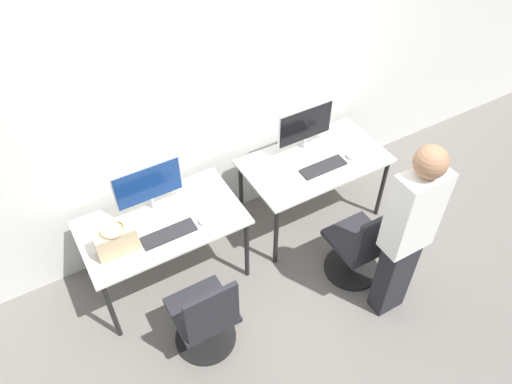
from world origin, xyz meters
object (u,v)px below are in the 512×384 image
at_px(mouse_left, 202,221).
at_px(office_chair_left, 206,320).
at_px(keyboard_right, 323,167).
at_px(person_right, 408,231).
at_px(handbag, 116,240).
at_px(mouse_right, 350,156).
at_px(keyboard_left, 169,234).
at_px(monitor_left, 149,186).
at_px(monitor_right, 305,126).
at_px(office_chair_right, 361,248).

xyz_separation_m(mouse_left, office_chair_left, (-0.28, -0.57, -0.38)).
height_order(keyboard_right, person_right, person_right).
height_order(mouse_left, handbag, handbag).
xyz_separation_m(office_chair_left, mouse_right, (1.74, 0.61, 0.38)).
bearing_deg(keyboard_left, handbag, 173.23).
bearing_deg(keyboard_left, keyboard_right, 1.27).
bearing_deg(keyboard_right, handbag, 179.60).
xyz_separation_m(monitor_left, handbag, (-0.38, -0.28, -0.13)).
relative_size(monitor_right, person_right, 0.32).
distance_m(office_chair_left, monitor_right, 1.83).
bearing_deg(office_chair_left, keyboard_right, 22.99).
bearing_deg(person_right, keyboard_left, 145.37).
bearing_deg(keyboard_left, monitor_right, 13.10).
xyz_separation_m(monitor_right, office_chair_right, (-0.04, -0.96, -0.61)).
height_order(monitor_left, mouse_left, monitor_left).
bearing_deg(office_chair_right, monitor_left, 146.10).
xyz_separation_m(office_chair_left, office_chair_right, (1.41, -0.04, 0.00)).
xyz_separation_m(office_chair_left, handbag, (-0.37, 0.63, 0.48)).
bearing_deg(office_chair_left, office_chair_right, -1.58).
height_order(monitor_right, mouse_right, monitor_right).
relative_size(monitor_left, keyboard_right, 1.29).
bearing_deg(office_chair_right, keyboard_left, 156.08).
distance_m(keyboard_left, person_right, 1.75).
bearing_deg(mouse_right, keyboard_right, 179.53).
distance_m(monitor_left, keyboard_right, 1.50).
bearing_deg(person_right, office_chair_left, 164.27).
height_order(office_chair_right, handbag, handbag).
xyz_separation_m(office_chair_left, keyboard_right, (1.45, 0.62, 0.37)).
relative_size(person_right, handbag, 5.63).
height_order(keyboard_left, office_chair_left, office_chair_left).
distance_m(office_chair_right, person_right, 0.68).
xyz_separation_m(monitor_left, person_right, (1.43, -1.31, -0.04)).
xyz_separation_m(keyboard_left, office_chair_right, (1.41, -0.62, -0.37)).
bearing_deg(office_chair_right, handbag, 159.47).
bearing_deg(monitor_left, mouse_left, -50.86).
height_order(office_chair_left, person_right, person_right).
distance_m(mouse_left, person_right, 1.53).
xyz_separation_m(keyboard_left, office_chair_left, (-0.00, -0.58, -0.37)).
height_order(monitor_left, monitor_right, same).
relative_size(office_chair_right, handbag, 2.91).
relative_size(mouse_left, handbag, 0.30).
distance_m(keyboard_right, handbag, 1.83).
bearing_deg(office_chair_left, person_right, -15.73).
distance_m(monitor_right, handbag, 1.86).
bearing_deg(office_chair_left, mouse_right, 19.49).
bearing_deg(monitor_left, monitor_right, 0.63).
height_order(office_chair_right, person_right, person_right).
relative_size(keyboard_left, office_chair_right, 0.48).
height_order(keyboard_right, office_chair_right, office_chair_right).
relative_size(office_chair_left, office_chair_right, 1.00).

